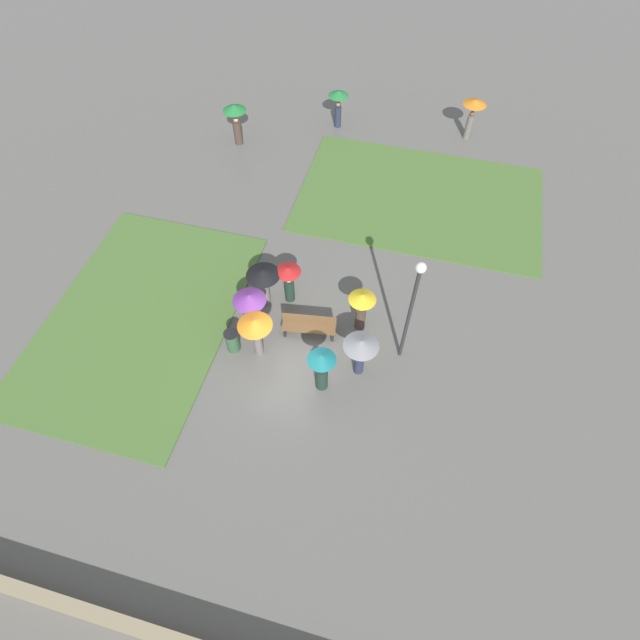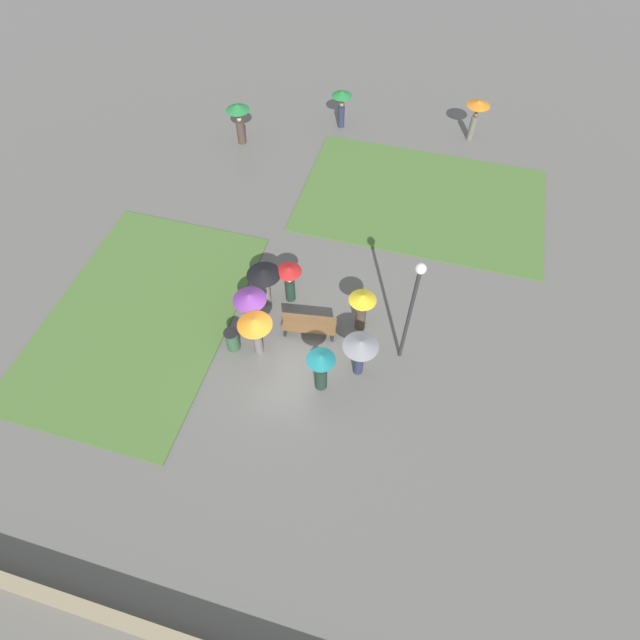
{
  "view_description": "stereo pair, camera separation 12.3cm",
  "coord_description": "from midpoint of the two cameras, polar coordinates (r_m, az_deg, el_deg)",
  "views": [
    {
      "loc": [
        3.27,
        -8.37,
        14.51
      ],
      "look_at": [
        0.84,
        0.88,
        1.18
      ],
      "focal_mm": 28.0,
      "sensor_mm": 36.0,
      "label": 1
    },
    {
      "loc": [
        3.39,
        -8.34,
        14.51
      ],
      "look_at": [
        0.84,
        0.88,
        1.18
      ],
      "focal_mm": 28.0,
      "sensor_mm": 36.0,
      "label": 2
    }
  ],
  "objects": [
    {
      "name": "lawn_patch_near",
      "position": [
        19.04,
        -19.61,
        0.46
      ],
      "size": [
        6.41,
        9.63,
        0.06
      ],
      "color": "#4C7033",
      "rests_on": "ground_plane"
    },
    {
      "name": "park_bench",
      "position": [
        17.15,
        -1.04,
        -0.62
      ],
      "size": [
        1.91,
        0.69,
        0.9
      ],
      "rotation": [
        0.0,
        0.0,
        0.15
      ],
      "color": "brown",
      "rests_on": "ground_plane"
    },
    {
      "name": "crowd_person_black",
      "position": [
        17.35,
        -6.2,
        5.0
      ],
      "size": [
        1.2,
        1.2,
        1.79
      ],
      "rotation": [
        0.0,
        0.0,
        5.13
      ],
      "color": "slate",
      "rests_on": "ground_plane"
    },
    {
      "name": "lone_walker_far_path",
      "position": [
        25.93,
        2.65,
        23.66
      ],
      "size": [
        0.98,
        0.98,
        1.82
      ],
      "rotation": [
        0.0,
        0.0,
        1.93
      ],
      "color": "#282D47",
      "rests_on": "ground_plane"
    },
    {
      "name": "crowd_person_orange",
      "position": [
        16.05,
        -7.21,
        -0.78
      ],
      "size": [
        1.14,
        1.14,
        1.83
      ],
      "rotation": [
        0.0,
        0.0,
        0.57
      ],
      "color": "slate",
      "rests_on": "ground_plane"
    },
    {
      "name": "lone_walker_mid_plaza",
      "position": [
        25.96,
        17.62,
        21.83
      ],
      "size": [
        1.07,
        1.07,
        1.97
      ],
      "rotation": [
        0.0,
        0.0,
        0.5
      ],
      "color": "slate",
      "rests_on": "ground_plane"
    },
    {
      "name": "trash_bin",
      "position": [
        17.08,
        -9.78,
        -2.26
      ],
      "size": [
        0.48,
        0.48,
        0.9
      ],
      "color": "#335638",
      "rests_on": "ground_plane"
    },
    {
      "name": "crowd_person_red",
      "position": [
        17.61,
        -3.33,
        4.74
      ],
      "size": [
        0.91,
        0.91,
        1.71
      ],
      "rotation": [
        0.0,
        0.0,
        0.71
      ],
      "color": "#1E3328",
      "rests_on": "ground_plane"
    },
    {
      "name": "lone_walker_near_lawn",
      "position": [
        25.0,
        -9.13,
        22.02
      ],
      "size": [
        1.09,
        1.09,
        1.96
      ],
      "rotation": [
        0.0,
        0.0,
        5.24
      ],
      "color": "#47382D",
      "rests_on": "ground_plane"
    },
    {
      "name": "crowd_person_purple",
      "position": [
        16.77,
        -7.76,
        1.92
      ],
      "size": [
        1.13,
        1.13,
        1.8
      ],
      "rotation": [
        0.0,
        0.0,
        0.36
      ],
      "color": "#1E3328",
      "rests_on": "ground_plane"
    },
    {
      "name": "crowd_person_grey",
      "position": [
        15.59,
        4.86,
        -3.26
      ],
      "size": [
        1.14,
        1.14,
        1.79
      ],
      "rotation": [
        0.0,
        0.0,
        4.47
      ],
      "color": "#282D47",
      "rests_on": "ground_plane"
    },
    {
      "name": "crowd_person_yellow",
      "position": [
        16.8,
        5.02,
        1.65
      ],
      "size": [
        0.93,
        0.93,
        1.76
      ],
      "rotation": [
        0.0,
        0.0,
        2.78
      ],
      "color": "#47382D",
      "rests_on": "ground_plane"
    },
    {
      "name": "lawn_patch_far",
      "position": [
        22.63,
        11.71,
        13.32
      ],
      "size": [
        10.29,
        6.74,
        0.06
      ],
      "color": "#4C7033",
      "rests_on": "ground_plane"
    },
    {
      "name": "crowd_person_teal",
      "position": [
        15.44,
        0.34,
        -5.41
      ],
      "size": [
        0.9,
        0.9,
        1.86
      ],
      "rotation": [
        0.0,
        0.0,
        0.88
      ],
      "color": "#1E3328",
      "rests_on": "ground_plane"
    },
    {
      "name": "lamp_post",
      "position": [
        14.9,
        10.75,
        1.98
      ],
      "size": [
        0.32,
        0.32,
        4.58
      ],
      "color": "#2D2D30",
      "rests_on": "ground_plane"
    },
    {
      "name": "ground_plane",
      "position": [
        17.07,
        -3.29,
        -4.02
      ],
      "size": [
        90.0,
        90.0,
        0.0
      ],
      "primitive_type": "plane",
      "color": "#66635E"
    }
  ]
}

